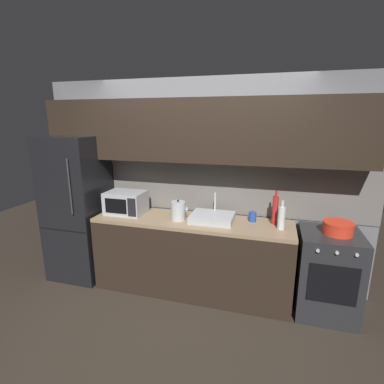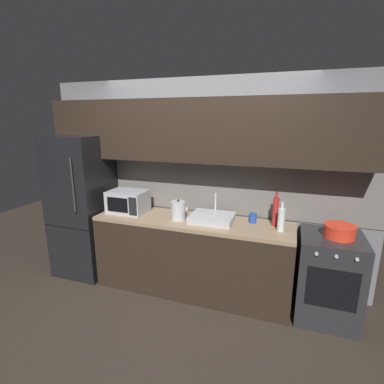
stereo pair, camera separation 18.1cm
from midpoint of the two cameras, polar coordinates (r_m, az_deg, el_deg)
ground_plane at (r=3.07m, az=-7.18°, el=-27.21°), size 10.00×10.00×0.00m
back_wall at (r=3.47m, az=-0.20°, el=6.26°), size 4.03×0.44×2.50m
counter_run at (r=3.52m, az=-1.56°, el=-12.41°), size 2.29×0.60×0.90m
refrigerator at (r=4.05m, az=-22.66°, el=-2.89°), size 0.68×0.69×1.83m
oven_range at (r=3.43m, az=23.65°, el=-14.46°), size 0.60×0.62×0.90m
microwave at (r=3.65m, az=-14.26°, el=-2.02°), size 0.46×0.35×0.27m
sink_basin at (r=3.30m, az=2.46°, el=-5.03°), size 0.48×0.38×0.30m
kettle at (r=3.32m, az=-4.28°, el=-3.70°), size 0.20×0.17×0.24m
wine_bottle_clear at (r=3.15m, az=15.65°, el=-4.89°), size 0.07×0.07×0.31m
wine_bottle_red at (r=3.27m, az=14.53°, el=-3.44°), size 0.06×0.06×0.38m
mug_blue at (r=3.33m, az=10.31°, el=-4.85°), size 0.08×0.08×0.11m
cooking_pot at (r=3.24m, az=25.41°, el=-6.41°), size 0.30×0.30×0.13m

